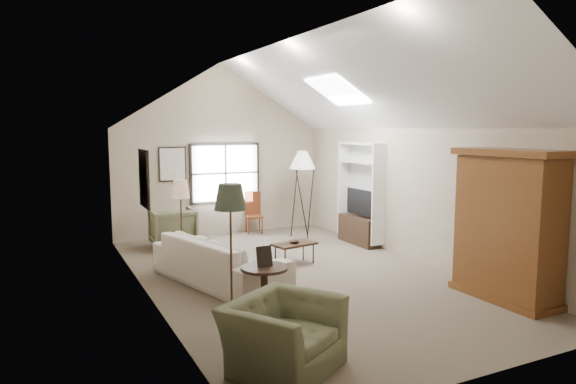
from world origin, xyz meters
name	(u,v)px	position (x,y,z in m)	size (l,w,h in m)	color
room_shell	(299,85)	(0.00, 0.00, 3.21)	(5.01, 8.01, 4.00)	#6A5B4C
window	(225,173)	(0.10, 3.96, 1.45)	(1.72, 0.08, 1.42)	black
skylight	(338,90)	(1.30, 0.90, 3.22)	(0.80, 1.20, 0.52)	white
wall_art	(160,171)	(-1.88, 1.94, 1.73)	(1.97, 3.71, 0.88)	black
armoire	(508,226)	(2.18, -2.40, 1.10)	(0.60, 1.50, 2.20)	brown
tv_alcove	(361,191)	(2.34, 1.60, 1.15)	(0.32, 1.30, 2.10)	white
media_console	(359,230)	(2.32, 1.60, 0.30)	(0.34, 1.18, 0.60)	#382316
tv_panel	(360,202)	(2.32, 1.60, 0.92)	(0.05, 0.90, 0.55)	black
sofa	(219,260)	(-1.33, 0.24, 0.38)	(2.59, 1.01, 0.76)	beige
armchair_near	(283,335)	(-1.71, -2.95, 0.37)	(1.13, 0.98, 0.73)	#6D704E
armchair_far	(173,228)	(-1.40, 3.07, 0.42)	(0.89, 0.92, 0.83)	#606748
coffee_table	(294,254)	(0.28, 0.70, 0.20)	(0.79, 0.44, 0.41)	#351E15
bowl	(294,242)	(0.28, 0.70, 0.43)	(0.19, 0.19, 0.05)	#392917
side_table	(264,290)	(-1.23, -1.36, 0.32)	(0.65, 0.65, 0.65)	#322114
side_chair	(254,213)	(0.72, 3.70, 0.50)	(0.39, 0.39, 0.99)	maroon
tripod_lamp	(302,194)	(1.54, 2.76, 1.01)	(0.59, 0.59, 2.03)	white
dark_lamp	(231,248)	(-1.63, -1.16, 0.90)	(0.43, 0.43, 1.81)	#252A1E
tan_lamp	(181,223)	(-1.63, 1.44, 0.81)	(0.32, 0.32, 1.62)	tan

